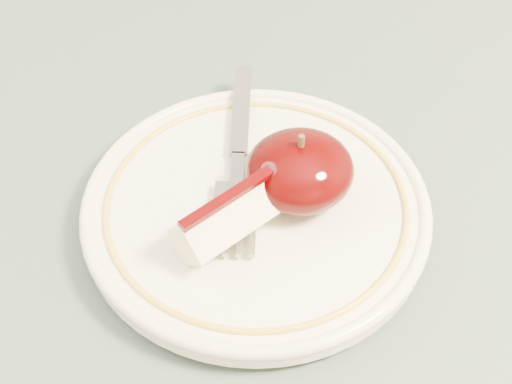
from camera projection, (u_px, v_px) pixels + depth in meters
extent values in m
cylinder|color=brown|center=(457.00, 143.00, 1.08)|extent=(0.05, 0.05, 0.71)
cube|color=#404F47|center=(289.00, 243.00, 0.48)|extent=(0.90, 0.90, 0.04)
cylinder|color=beige|center=(256.00, 218.00, 0.46)|extent=(0.12, 0.12, 0.01)
cylinder|color=beige|center=(256.00, 209.00, 0.45)|extent=(0.22, 0.22, 0.01)
torus|color=beige|center=(256.00, 204.00, 0.45)|extent=(0.22, 0.22, 0.01)
torus|color=gold|center=(256.00, 202.00, 0.45)|extent=(0.19, 0.19, 0.00)
ellipsoid|color=black|center=(299.00, 171.00, 0.44)|extent=(0.07, 0.07, 0.04)
cylinder|color=#472D19|center=(301.00, 143.00, 0.42)|extent=(0.00, 0.00, 0.01)
cube|color=beige|center=(235.00, 214.00, 0.42)|extent=(0.08, 0.06, 0.03)
cube|color=#330102|center=(235.00, 193.00, 0.41)|extent=(0.07, 0.04, 0.00)
cube|color=gray|center=(241.00, 109.00, 0.50)|extent=(0.04, 0.09, 0.00)
cube|color=gray|center=(237.00, 168.00, 0.46)|extent=(0.02, 0.03, 0.00)
cube|color=gray|center=(236.00, 196.00, 0.45)|extent=(0.03, 0.03, 0.00)
cube|color=gray|center=(253.00, 232.00, 0.43)|extent=(0.01, 0.04, 0.00)
cube|color=gray|center=(240.00, 231.00, 0.43)|extent=(0.01, 0.04, 0.00)
cube|color=gray|center=(227.00, 231.00, 0.43)|extent=(0.01, 0.04, 0.00)
cube|color=gray|center=(214.00, 231.00, 0.43)|extent=(0.01, 0.04, 0.00)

